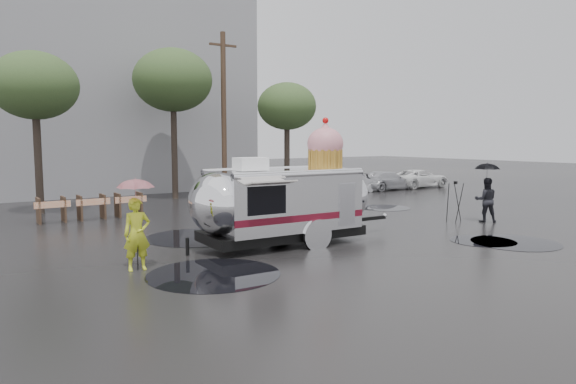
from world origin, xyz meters
TOP-DOWN VIEW (x-y plane):
  - ground at (0.00, 0.00)m, footprint 120.00×120.00m
  - puddles at (-0.23, 1.26)m, footprint 14.77×10.76m
  - grey_building at (-4.00, 24.00)m, footprint 22.00×12.00m
  - utility_pole at (2.50, 14.00)m, footprint 1.60×0.28m
  - tree_left at (-7.00, 13.00)m, footprint 3.64×3.64m
  - tree_mid at (0.00, 15.00)m, footprint 4.20×4.20m
  - tree_right at (6.00, 13.00)m, footprint 3.36×3.36m
  - barricade_row at (-5.55, 9.96)m, footprint 4.30×0.80m
  - parked_cars at (11.78, 12.00)m, footprint 13.20×1.90m
  - airstream_trailer at (-1.69, 1.60)m, footprint 7.46×2.90m
  - person_left at (-6.55, 0.93)m, footprint 0.68×0.48m
  - umbrella_pink at (-6.55, 0.93)m, footprint 1.11×1.11m
  - person_right at (7.11, 0.66)m, footprint 0.93×0.90m
  - umbrella_black at (7.11, 0.66)m, footprint 1.16×1.16m
  - tripod at (6.21, 1.42)m, footprint 0.65×0.64m

SIDE VIEW (x-z plane):
  - ground at x=0.00m, z-range 0.00..0.00m
  - puddles at x=-0.23m, z-range 0.00..0.01m
  - barricade_row at x=-5.55m, z-range 0.02..1.02m
  - parked_cars at x=11.78m, z-range -0.03..1.47m
  - person_right at x=7.11m, z-range 0.00..1.74m
  - person_left at x=-6.55m, z-range 0.00..1.81m
  - tripod at x=6.21m, z-range 0.17..1.77m
  - airstream_trailer at x=-1.69m, z-range -0.60..3.42m
  - umbrella_pink at x=-6.55m, z-range 0.77..3.08m
  - umbrella_black at x=7.11m, z-range 0.77..3.12m
  - utility_pole at x=2.50m, z-range 0.12..9.12m
  - tree_right at x=6.00m, z-range 1.85..8.27m
  - tree_left at x=-7.00m, z-range 2.01..8.96m
  - tree_mid at x=0.00m, z-range 2.33..10.35m
  - grey_building at x=-4.00m, z-range 0.00..13.00m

